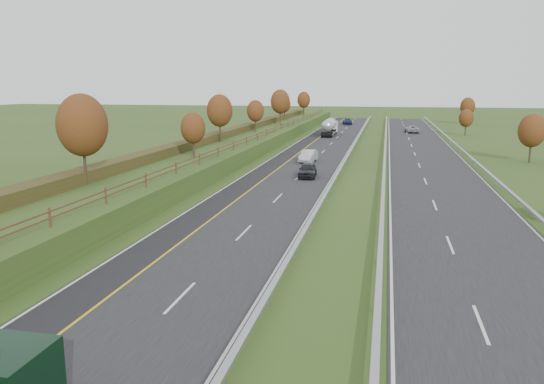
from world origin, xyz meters
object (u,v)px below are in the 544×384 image
(car_small_far, at_px, (347,121))
(car_oncoming, at_px, (412,129))
(road_tanker, at_px, (329,127))
(car_silver_mid, at_px, (308,156))
(car_dark_near, at_px, (308,170))

(car_small_far, distance_m, car_oncoming, 27.03)
(road_tanker, bearing_deg, car_oncoming, 31.02)
(car_small_far, bearing_deg, road_tanker, -100.36)
(car_silver_mid, bearing_deg, car_dark_near, -77.31)
(road_tanker, xyz_separation_m, car_small_far, (1.36, 32.26, -1.02))
(road_tanker, height_order, car_silver_mid, road_tanker)
(road_tanker, height_order, car_dark_near, road_tanker)
(road_tanker, height_order, car_oncoming, road_tanker)
(car_silver_mid, distance_m, car_oncoming, 52.34)
(car_dark_near, relative_size, car_oncoming, 0.86)
(road_tanker, distance_m, car_silver_mid, 39.68)
(car_silver_mid, xyz_separation_m, car_oncoming, (15.73, 49.92, -0.04))
(road_tanker, height_order, car_small_far, road_tanker)
(car_small_far, height_order, car_oncoming, car_small_far)
(car_small_far, bearing_deg, car_oncoming, -62.35)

